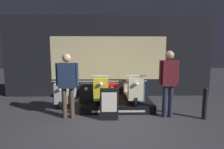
{
  "coord_description": "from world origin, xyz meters",
  "views": [
    {
      "loc": [
        -0.04,
        -3.96,
        1.81
      ],
      "look_at": [
        0.11,
        1.83,
        1.05
      ],
      "focal_mm": 28.0,
      "sensor_mm": 36.0,
      "label": 1
    }
  ],
  "objects_px": {
    "scooter_backrow_1": "(89,93)",
    "price_sign_board": "(109,104)",
    "scooter_display_left": "(102,90)",
    "street_bollard": "(205,103)",
    "scooter_display_right": "(132,89)",
    "scooter_backrow_0": "(66,93)",
    "person_left_browsing": "(67,80)",
    "person_right_browsing": "(169,79)",
    "scooter_backrow_2": "(112,93)",
    "scooter_backrow_3": "(134,93)"
  },
  "relations": [
    {
      "from": "scooter_backrow_1",
      "to": "price_sign_board",
      "type": "relative_size",
      "value": 1.93
    },
    {
      "from": "scooter_display_left",
      "to": "street_bollard",
      "type": "height_order",
      "value": "scooter_display_left"
    },
    {
      "from": "scooter_backrow_1",
      "to": "street_bollard",
      "type": "height_order",
      "value": "scooter_backrow_1"
    },
    {
      "from": "scooter_display_right",
      "to": "street_bollard",
      "type": "relative_size",
      "value": 1.93
    },
    {
      "from": "scooter_backrow_0",
      "to": "scooter_backrow_1",
      "type": "distance_m",
      "value": 0.8
    },
    {
      "from": "person_left_browsing",
      "to": "person_right_browsing",
      "type": "distance_m",
      "value": 2.74
    },
    {
      "from": "price_sign_board",
      "to": "scooter_display_right",
      "type": "bearing_deg",
      "value": 54.41
    },
    {
      "from": "scooter_backrow_0",
      "to": "scooter_backrow_2",
      "type": "relative_size",
      "value": 1.0
    },
    {
      "from": "scooter_backrow_0",
      "to": "person_right_browsing",
      "type": "bearing_deg",
      "value": -23.57
    },
    {
      "from": "street_bollard",
      "to": "price_sign_board",
      "type": "bearing_deg",
      "value": -179.33
    },
    {
      "from": "scooter_backrow_0",
      "to": "person_right_browsing",
      "type": "height_order",
      "value": "person_right_browsing"
    },
    {
      "from": "scooter_backrow_0",
      "to": "scooter_backrow_2",
      "type": "xyz_separation_m",
      "value": [
        1.6,
        0.0,
        0.0
      ]
    },
    {
      "from": "scooter_backrow_1",
      "to": "person_left_browsing",
      "type": "relative_size",
      "value": 0.96
    },
    {
      "from": "street_bollard",
      "to": "person_right_browsing",
      "type": "bearing_deg",
      "value": 169.18
    },
    {
      "from": "person_right_browsing",
      "to": "street_bollard",
      "type": "bearing_deg",
      "value": -10.82
    },
    {
      "from": "scooter_backrow_0",
      "to": "street_bollard",
      "type": "xyz_separation_m",
      "value": [
        4.06,
        -1.54,
        0.08
      ]
    },
    {
      "from": "price_sign_board",
      "to": "scooter_display_left",
      "type": "bearing_deg",
      "value": 102.0
    },
    {
      "from": "scooter_backrow_0",
      "to": "person_left_browsing",
      "type": "xyz_separation_m",
      "value": [
        0.38,
        -1.36,
        0.7
      ]
    },
    {
      "from": "scooter_backrow_3",
      "to": "scooter_display_left",
      "type": "bearing_deg",
      "value": -155.9
    },
    {
      "from": "scooter_backrow_1",
      "to": "street_bollard",
      "type": "relative_size",
      "value": 1.93
    },
    {
      "from": "scooter_display_right",
      "to": "scooter_backrow_0",
      "type": "xyz_separation_m",
      "value": [
        -2.26,
        0.51,
        -0.24
      ]
    },
    {
      "from": "scooter_backrow_3",
      "to": "price_sign_board",
      "type": "bearing_deg",
      "value": -120.0
    },
    {
      "from": "scooter_backrow_2",
      "to": "scooter_backrow_3",
      "type": "relative_size",
      "value": 1.0
    },
    {
      "from": "scooter_backrow_0",
      "to": "price_sign_board",
      "type": "distance_m",
      "value": 2.17
    },
    {
      "from": "scooter_display_left",
      "to": "street_bollard",
      "type": "relative_size",
      "value": 1.93
    },
    {
      "from": "scooter_backrow_0",
      "to": "price_sign_board",
      "type": "bearing_deg",
      "value": -46.34
    },
    {
      "from": "scooter_backrow_3",
      "to": "person_left_browsing",
      "type": "bearing_deg",
      "value": -146.12
    },
    {
      "from": "person_right_browsing",
      "to": "person_left_browsing",
      "type": "bearing_deg",
      "value": -180.0
    },
    {
      "from": "scooter_display_right",
      "to": "scooter_backrow_3",
      "type": "distance_m",
      "value": 0.58
    },
    {
      "from": "scooter_backrow_3",
      "to": "price_sign_board",
      "type": "height_order",
      "value": "scooter_backrow_3"
    },
    {
      "from": "scooter_backrow_2",
      "to": "street_bollard",
      "type": "height_order",
      "value": "scooter_backrow_2"
    },
    {
      "from": "scooter_backrow_1",
      "to": "person_left_browsing",
      "type": "height_order",
      "value": "person_left_browsing"
    },
    {
      "from": "scooter_display_left",
      "to": "scooter_backrow_2",
      "type": "relative_size",
      "value": 1.0
    },
    {
      "from": "scooter_backrow_3",
      "to": "person_right_browsing",
      "type": "relative_size",
      "value": 0.92
    },
    {
      "from": "person_right_browsing",
      "to": "street_bollard",
      "type": "distance_m",
      "value": 1.15
    },
    {
      "from": "scooter_backrow_0",
      "to": "street_bollard",
      "type": "distance_m",
      "value": 4.35
    },
    {
      "from": "scooter_display_left",
      "to": "person_right_browsing",
      "type": "xyz_separation_m",
      "value": [
        1.84,
        -0.85,
        0.47
      ]
    },
    {
      "from": "scooter_backrow_2",
      "to": "scooter_backrow_1",
      "type": "bearing_deg",
      "value": 180.0
    },
    {
      "from": "scooter_backrow_3",
      "to": "scooter_display_right",
      "type": "bearing_deg",
      "value": -105.99
    },
    {
      "from": "scooter_backrow_3",
      "to": "person_left_browsing",
      "type": "distance_m",
      "value": 2.54
    },
    {
      "from": "scooter_backrow_1",
      "to": "scooter_backrow_2",
      "type": "bearing_deg",
      "value": 0.0
    },
    {
      "from": "street_bollard",
      "to": "scooter_display_right",
      "type": "bearing_deg",
      "value": 150.14
    },
    {
      "from": "scooter_display_right",
      "to": "scooter_backrow_1",
      "type": "bearing_deg",
      "value": 160.84
    },
    {
      "from": "scooter_display_right",
      "to": "scooter_display_left",
      "type": "bearing_deg",
      "value": 180.0
    },
    {
      "from": "price_sign_board",
      "to": "street_bollard",
      "type": "relative_size",
      "value": 1.0
    },
    {
      "from": "scooter_display_right",
      "to": "scooter_backrow_0",
      "type": "relative_size",
      "value": 1.0
    },
    {
      "from": "scooter_backrow_1",
      "to": "person_right_browsing",
      "type": "relative_size",
      "value": 0.92
    },
    {
      "from": "scooter_display_right",
      "to": "scooter_backrow_0",
      "type": "bearing_deg",
      "value": 167.36
    },
    {
      "from": "person_right_browsing",
      "to": "price_sign_board",
      "type": "xyz_separation_m",
      "value": [
        -1.62,
        -0.21,
        -0.63
      ]
    },
    {
      "from": "scooter_backrow_2",
      "to": "scooter_backrow_0",
      "type": "bearing_deg",
      "value": 180.0
    }
  ]
}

